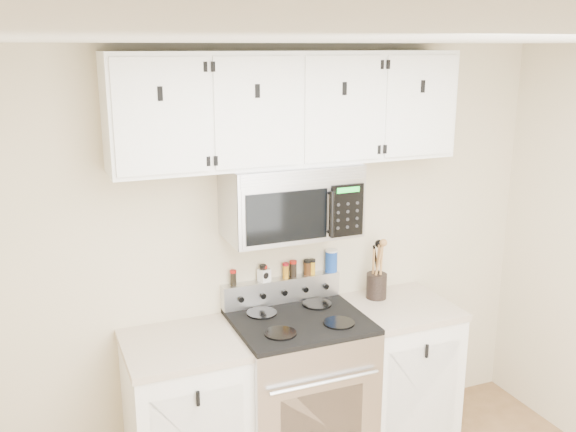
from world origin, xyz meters
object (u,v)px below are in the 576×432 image
at_px(range, 299,390).
at_px(salt_canister, 331,261).
at_px(utensil_crock, 377,284).
at_px(microwave, 291,200).

relative_size(range, salt_canister, 7.73).
relative_size(utensil_crock, salt_canister, 2.66).
bearing_deg(range, salt_canister, 39.70).
bearing_deg(utensil_crock, range, -164.25).
height_order(range, microwave, microwave).
relative_size(range, microwave, 1.45).
bearing_deg(microwave, utensil_crock, 4.26).
height_order(range, salt_canister, salt_canister).
distance_m(range, utensil_crock, 0.83).
relative_size(microwave, salt_canister, 5.34).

